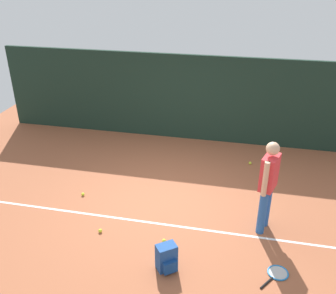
# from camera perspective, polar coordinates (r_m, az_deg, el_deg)

# --- Properties ---
(ground_plane) EXTENTS (12.00, 12.00, 0.00)m
(ground_plane) POSITION_cam_1_polar(r_m,az_deg,el_deg) (7.50, -0.65, -8.20)
(ground_plane) COLOR #9E5638
(back_fence) EXTENTS (10.00, 0.10, 2.22)m
(back_fence) POSITION_cam_1_polar(r_m,az_deg,el_deg) (9.63, 3.30, 7.42)
(back_fence) COLOR #192D23
(back_fence) RESTS_ON ground
(court_line) EXTENTS (9.00, 0.05, 0.00)m
(court_line) POSITION_cam_1_polar(r_m,az_deg,el_deg) (6.93, -1.99, -11.51)
(court_line) COLOR white
(court_line) RESTS_ON ground
(tennis_player) EXTENTS (0.33, 0.51, 1.70)m
(tennis_player) POSITION_cam_1_polar(r_m,az_deg,el_deg) (6.48, 15.01, -5.16)
(tennis_player) COLOR #2659A5
(tennis_player) RESTS_ON ground
(tennis_racket) EXTENTS (0.50, 0.60, 0.03)m
(tennis_racket) POSITION_cam_1_polar(r_m,az_deg,el_deg) (6.23, 16.25, -18.03)
(tennis_racket) COLOR black
(tennis_racket) RESTS_ON ground
(backpack) EXTENTS (0.38, 0.38, 0.44)m
(backpack) POSITION_cam_1_polar(r_m,az_deg,el_deg) (5.95, -0.17, -16.55)
(backpack) COLOR #1E478C
(backpack) RESTS_ON ground
(tennis_ball_near_player) EXTENTS (0.07, 0.07, 0.07)m
(tennis_ball_near_player) POSITION_cam_1_polar(r_m,az_deg,el_deg) (6.82, -10.28, -12.43)
(tennis_ball_near_player) COLOR #CCE033
(tennis_ball_near_player) RESTS_ON ground
(tennis_ball_by_fence) EXTENTS (0.07, 0.07, 0.07)m
(tennis_ball_by_fence) POSITION_cam_1_polar(r_m,az_deg,el_deg) (6.52, -0.61, -14.09)
(tennis_ball_by_fence) COLOR #CCE033
(tennis_ball_by_fence) RESTS_ON ground
(tennis_ball_mid_court) EXTENTS (0.07, 0.07, 0.07)m
(tennis_ball_mid_court) POSITION_cam_1_polar(r_m,az_deg,el_deg) (8.94, 12.39, -2.40)
(tennis_ball_mid_court) COLOR #CCE033
(tennis_ball_mid_court) RESTS_ON ground
(tennis_ball_far_left) EXTENTS (0.07, 0.07, 0.07)m
(tennis_ball_far_left) POSITION_cam_1_polar(r_m,az_deg,el_deg) (7.82, -12.83, -7.02)
(tennis_ball_far_left) COLOR #CCE033
(tennis_ball_far_left) RESTS_ON ground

